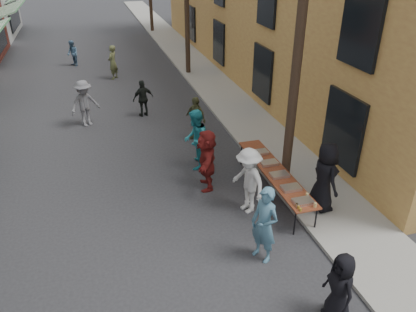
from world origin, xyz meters
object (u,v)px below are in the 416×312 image
guest_front_a (340,288)px  serving_table (275,172)px  utility_pole_near (300,32)px  guest_front_c (195,140)px  catering_tray_sausage (303,201)px  server (325,177)px

guest_front_a → serving_table: bearing=170.5°
utility_pole_near → guest_front_c: (-2.26, 1.85, -3.52)m
serving_table → guest_front_c: (-1.76, 2.14, 0.26)m
utility_pole_near → catering_tray_sausage: size_ratio=18.00×
serving_table → guest_front_a: 4.43m
catering_tray_sausage → guest_front_a: size_ratio=0.33×
serving_table → catering_tray_sausage: (-0.00, -1.65, 0.08)m
serving_table → guest_front_a: (-0.67, -4.37, 0.05)m
serving_table → guest_front_c: size_ratio=2.05×
serving_table → guest_front_c: bearing=129.4°
guest_front_a → utility_pole_near: bearing=165.2°
guest_front_c → server: 4.22m
guest_front_a → server: bearing=153.8°
serving_table → guest_front_c: guest_front_c is taller
guest_front_a → guest_front_c: 6.61m
guest_front_a → guest_front_c: size_ratio=0.78×
guest_front_c → catering_tray_sausage: bearing=46.4°
utility_pole_near → serving_table: (-0.50, -0.29, -3.79)m
utility_pole_near → guest_front_c: size_ratio=4.61×
guest_front_c → server: bearing=59.8°
utility_pole_near → serving_table: 3.83m
guest_front_a → server: server is taller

